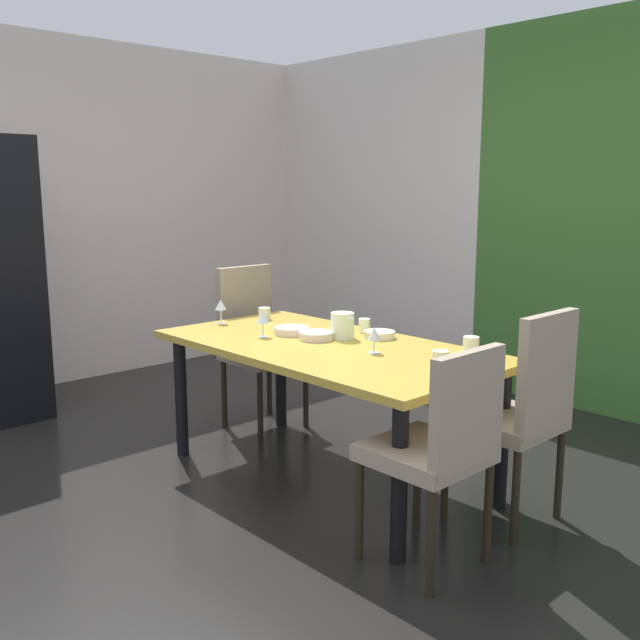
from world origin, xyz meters
name	(u,v)px	position (x,y,z in m)	size (l,w,h in m)	color
ground_plane	(246,489)	(0.00, 0.00, -0.01)	(5.47, 5.27, 0.02)	black
back_panel_interior	(370,210)	(-1.55, 2.58, 1.35)	(2.37, 0.10, 2.70)	silver
left_interior_panel	(29,214)	(-2.69, 0.00, 1.35)	(0.10, 5.27, 2.70)	beige
dining_table	(327,359)	(0.20, 0.39, 0.67)	(1.87, 0.96, 0.75)	gold
chair_right_far	(521,407)	(1.18, 0.69, 0.57)	(0.44, 0.44, 1.02)	gray
chair_right_near	(440,443)	(1.18, 0.10, 0.54)	(0.44, 0.44, 0.94)	gray
chair_left_far	(256,338)	(-0.78, 0.69, 0.58)	(0.44, 0.44, 1.04)	gray
wine_glass_near_shelf	(221,306)	(-0.64, 0.32, 0.86)	(0.07, 0.07, 0.15)	silver
wine_glass_east	(374,335)	(0.51, 0.42, 0.84)	(0.06, 0.06, 0.13)	silver
wine_glass_north	(263,318)	(-0.17, 0.26, 0.85)	(0.07, 0.07, 0.14)	silver
serving_bowl_front	(379,335)	(0.29, 0.71, 0.77)	(0.17, 0.17, 0.04)	#F2EECD
serving_bowl_corner	(316,336)	(0.08, 0.43, 0.77)	(0.19, 0.19, 0.04)	beige
serving_bowl_center	(292,330)	(-0.12, 0.43, 0.77)	(0.20, 0.20, 0.04)	silver
cup_west	(264,313)	(-0.57, 0.60, 0.78)	(0.08, 0.08, 0.07)	silver
cup_south	(364,326)	(0.13, 0.75, 0.79)	(0.06, 0.06, 0.08)	#E7EFCF
cup_rear	(440,360)	(0.92, 0.42, 0.79)	(0.08, 0.08, 0.08)	beige
cup_right	(471,345)	(0.83, 0.78, 0.79)	(0.08, 0.08, 0.08)	white
pitcher_left	(343,325)	(0.16, 0.55, 0.82)	(0.14, 0.13, 0.14)	#E5F6D0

